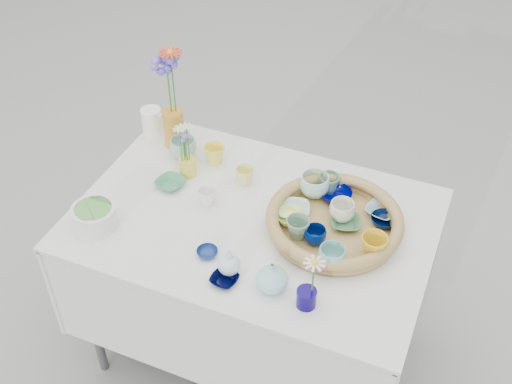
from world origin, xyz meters
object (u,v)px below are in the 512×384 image
at_px(wicker_tray, 334,222).
at_px(tall_vase_yellow, 174,128).
at_px(bud_vase_seafoam, 272,277).
at_px(display_table, 254,346).

bearing_deg(wicker_tray, tall_vase_yellow, 162.86).
relative_size(wicker_tray, tall_vase_yellow, 3.01).
distance_m(wicker_tray, tall_vase_yellow, 0.78).
bearing_deg(tall_vase_yellow, wicker_tray, -17.14).
bearing_deg(tall_vase_yellow, bud_vase_seafoam, -40.81).
height_order(wicker_tray, tall_vase_yellow, tall_vase_yellow).
relative_size(display_table, wicker_tray, 2.66).
xyz_separation_m(display_table, bud_vase_seafoam, (0.18, -0.28, 0.82)).
height_order(display_table, tall_vase_yellow, tall_vase_yellow).
bearing_deg(bud_vase_seafoam, display_table, 122.88).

